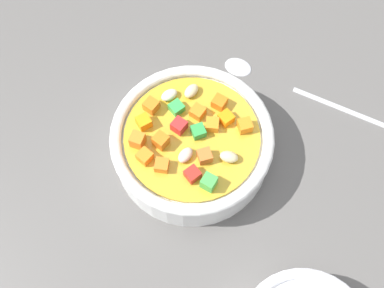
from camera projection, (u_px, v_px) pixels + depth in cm
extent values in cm
cube|color=#565451|center=(192.00, 156.00, 57.63)|extent=(140.00, 140.00, 2.00)
cylinder|color=white|center=(192.00, 145.00, 54.88)|extent=(17.33, 17.33, 4.01)
torus|color=white|center=(192.00, 136.00, 52.70)|extent=(17.56, 17.56, 1.27)
cylinder|color=gold|center=(192.00, 137.00, 52.87)|extent=(14.59, 14.59, 0.40)
cube|color=orange|center=(162.00, 165.00, 50.79)|extent=(1.92, 1.92, 1.04)
cube|color=orange|center=(211.00, 122.00, 52.77)|extent=(1.90, 1.90, 1.07)
cube|color=orange|center=(225.00, 117.00, 53.03)|extent=(1.59, 1.59, 1.08)
cube|color=red|center=(192.00, 174.00, 50.33)|extent=(1.58, 1.58, 1.13)
cube|color=orange|center=(161.00, 141.00, 51.69)|extent=(1.81, 1.81, 1.45)
cube|color=orange|center=(207.00, 155.00, 51.19)|extent=(1.61, 1.61, 1.16)
cube|color=green|center=(174.00, 109.00, 53.49)|extent=(1.61, 1.61, 0.96)
ellipsoid|color=beige|center=(185.00, 155.00, 51.30)|extent=(1.93, 2.26, 0.93)
cube|color=orange|center=(144.00, 122.00, 52.69)|extent=(1.45, 1.45, 1.23)
cube|color=orange|center=(219.00, 102.00, 53.69)|extent=(1.88, 1.88, 1.17)
cube|color=orange|center=(146.00, 158.00, 51.04)|extent=(1.78, 1.78, 1.16)
ellipsoid|color=beige|center=(167.00, 96.00, 54.16)|extent=(1.46, 2.06, 0.90)
cube|color=orange|center=(245.00, 125.00, 52.53)|extent=(1.62, 1.62, 1.21)
ellipsoid|color=beige|center=(229.00, 157.00, 51.14)|extent=(2.19, 2.26, 1.08)
ellipsoid|color=beige|center=(191.00, 91.00, 54.37)|extent=(1.93, 2.26, 0.98)
cube|color=red|center=(179.00, 126.00, 52.46)|extent=(1.83, 1.83, 1.31)
cube|color=orange|center=(151.00, 106.00, 53.46)|extent=(1.84, 1.84, 1.29)
cube|color=orange|center=(137.00, 140.00, 51.62)|extent=(1.94, 1.94, 1.62)
cube|color=orange|center=(198.00, 112.00, 53.26)|extent=(1.85, 1.85, 1.09)
cube|color=green|center=(209.00, 182.00, 49.75)|extent=(1.89, 1.89, 1.56)
cube|color=green|center=(199.00, 133.00, 52.28)|extent=(1.53, 1.53, 1.03)
cylinder|color=silver|center=(349.00, 110.00, 58.60)|extent=(11.53, 8.82, 0.61)
ellipsoid|color=silver|center=(238.00, 66.00, 61.07)|extent=(4.23, 4.05, 0.71)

